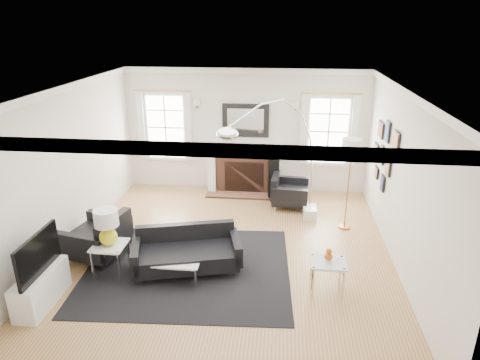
# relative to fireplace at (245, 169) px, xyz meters

# --- Properties ---
(floor) EXTENTS (6.00, 6.00, 0.00)m
(floor) POSITION_rel_fireplace_xyz_m (0.00, -2.79, -0.54)
(floor) COLOR #94623E
(floor) RESTS_ON ground
(back_wall) EXTENTS (5.50, 0.04, 2.80)m
(back_wall) POSITION_rel_fireplace_xyz_m (0.00, 0.21, 0.86)
(back_wall) COLOR beige
(back_wall) RESTS_ON floor
(front_wall) EXTENTS (5.50, 0.04, 2.80)m
(front_wall) POSITION_rel_fireplace_xyz_m (0.00, -5.79, 0.86)
(front_wall) COLOR beige
(front_wall) RESTS_ON floor
(left_wall) EXTENTS (0.04, 6.00, 2.80)m
(left_wall) POSITION_rel_fireplace_xyz_m (-2.75, -2.79, 0.86)
(left_wall) COLOR beige
(left_wall) RESTS_ON floor
(right_wall) EXTENTS (0.04, 6.00, 2.80)m
(right_wall) POSITION_rel_fireplace_xyz_m (2.75, -2.79, 0.86)
(right_wall) COLOR beige
(right_wall) RESTS_ON floor
(ceiling) EXTENTS (5.50, 6.00, 0.02)m
(ceiling) POSITION_rel_fireplace_xyz_m (0.00, -2.79, 2.26)
(ceiling) COLOR white
(ceiling) RESTS_ON back_wall
(crown_molding) EXTENTS (5.50, 6.00, 0.12)m
(crown_molding) POSITION_rel_fireplace_xyz_m (0.00, -2.79, 2.20)
(crown_molding) COLOR white
(crown_molding) RESTS_ON back_wall
(fireplace) EXTENTS (1.70, 0.69, 1.11)m
(fireplace) POSITION_rel_fireplace_xyz_m (0.00, 0.00, 0.00)
(fireplace) COLOR white
(fireplace) RESTS_ON floor
(mantel_mirror) EXTENTS (1.05, 0.07, 0.75)m
(mantel_mirror) POSITION_rel_fireplace_xyz_m (0.00, 0.16, 1.11)
(mantel_mirror) COLOR black
(mantel_mirror) RESTS_ON back_wall
(window_left) EXTENTS (1.24, 0.15, 1.62)m
(window_left) POSITION_rel_fireplace_xyz_m (-1.85, 0.16, 0.92)
(window_left) COLOR white
(window_left) RESTS_ON back_wall
(window_right) EXTENTS (1.24, 0.15, 1.62)m
(window_right) POSITION_rel_fireplace_xyz_m (1.85, 0.16, 0.92)
(window_right) COLOR white
(window_right) RESTS_ON back_wall
(gallery_wall) EXTENTS (0.04, 1.73, 1.29)m
(gallery_wall) POSITION_rel_fireplace_xyz_m (2.72, -1.50, 0.99)
(gallery_wall) COLOR black
(gallery_wall) RESTS_ON right_wall
(tv_unit) EXTENTS (0.35, 1.00, 1.09)m
(tv_unit) POSITION_rel_fireplace_xyz_m (-2.44, -4.49, -0.21)
(tv_unit) COLOR white
(tv_unit) RESTS_ON floor
(area_rug) EXTENTS (3.40, 2.89, 0.01)m
(area_rug) POSITION_rel_fireplace_xyz_m (-0.60, -3.40, -0.54)
(area_rug) COLOR black
(area_rug) RESTS_ON floor
(sofa) EXTENTS (1.83, 1.17, 0.55)m
(sofa) POSITION_rel_fireplace_xyz_m (-0.61, -3.38, -0.24)
(sofa) COLOR black
(sofa) RESTS_ON floor
(armchair_left) EXTENTS (1.06, 1.14, 0.66)m
(armchair_left) POSITION_rel_fireplace_xyz_m (-2.13, -3.22, -0.17)
(armchair_left) COLOR black
(armchair_left) RESTS_ON floor
(armchair_right) EXTENTS (0.82, 0.90, 0.57)m
(armchair_right) POSITION_rel_fireplace_xyz_m (1.00, -0.74, -0.22)
(armchair_right) COLOR black
(armchair_right) RESTS_ON floor
(coffee_table) EXTENTS (0.78, 0.78, 0.35)m
(coffee_table) POSITION_rel_fireplace_xyz_m (-0.71, -3.56, -0.23)
(coffee_table) COLOR silver
(coffee_table) RESTS_ON floor
(side_table_left) EXTENTS (0.50, 0.50, 0.55)m
(side_table_left) POSITION_rel_fireplace_xyz_m (-1.74, -3.71, -0.10)
(side_table_left) COLOR silver
(side_table_left) RESTS_ON floor
(nesting_table) EXTENTS (0.50, 0.42, 0.55)m
(nesting_table) POSITION_rel_fireplace_xyz_m (1.56, -3.86, -0.11)
(nesting_table) COLOR silver
(nesting_table) RESTS_ON floor
(gourd_lamp) EXTENTS (0.37, 0.37, 0.59)m
(gourd_lamp) POSITION_rel_fireplace_xyz_m (-1.74, -3.71, 0.34)
(gourd_lamp) COLOR yellow
(gourd_lamp) RESTS_ON side_table_left
(orange_vase) EXTENTS (0.12, 0.12, 0.19)m
(orange_vase) POSITION_rel_fireplace_xyz_m (1.56, -3.86, 0.11)
(orange_vase) COLOR #AF5116
(orange_vase) RESTS_ON nesting_table
(arc_floor_lamp) EXTENTS (1.82, 1.69, 2.58)m
(arc_floor_lamp) POSITION_rel_fireplace_xyz_m (0.70, -1.87, 0.85)
(arc_floor_lamp) COLOR white
(arc_floor_lamp) RESTS_ON floor
(stick_floor_lamp) EXTENTS (0.36, 0.36, 1.78)m
(stick_floor_lamp) POSITION_rel_fireplace_xyz_m (2.10, -1.65, 1.00)
(stick_floor_lamp) COLOR #AD763C
(stick_floor_lamp) RESTS_ON floor
(speaker_tower) EXTENTS (0.25, 0.25, 1.11)m
(speaker_tower) POSITION_rel_fireplace_xyz_m (0.67, -0.32, 0.01)
(speaker_tower) COLOR black
(speaker_tower) RESTS_ON floor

